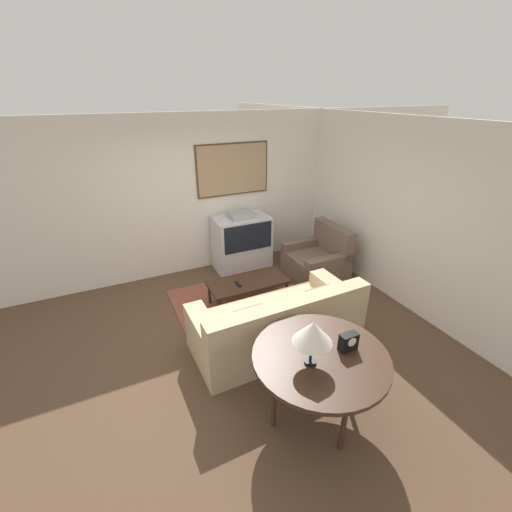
{
  "coord_description": "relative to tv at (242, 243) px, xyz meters",
  "views": [
    {
      "loc": [
        -1.35,
        -3.48,
        2.99
      ],
      "look_at": [
        0.63,
        0.69,
        0.75
      ],
      "focal_mm": 24.0,
      "sensor_mm": 36.0,
      "label": 1
    }
  ],
  "objects": [
    {
      "name": "tv",
      "position": [
        0.0,
        0.0,
        0.0
      ],
      "size": [
        0.97,
        0.6,
        1.08
      ],
      "color": "silver",
      "rests_on": "ground_plane"
    },
    {
      "name": "console_table",
      "position": [
        -0.6,
        -3.27,
        0.21
      ],
      "size": [
        1.28,
        1.28,
        0.78
      ],
      "color": "#3D2619",
      "rests_on": "ground_plane"
    },
    {
      "name": "table_lamp",
      "position": [
        -0.75,
        -3.31,
        0.61
      ],
      "size": [
        0.35,
        0.35,
        0.45
      ],
      "color": "black",
      "rests_on": "console_table"
    },
    {
      "name": "wall_right",
      "position": [
        1.78,
        -1.75,
        0.84
      ],
      "size": [
        0.06,
        12.0,
        2.7
      ],
      "color": "silver",
      "rests_on": "ground_plane"
    },
    {
      "name": "remote",
      "position": [
        -0.56,
        -1.16,
        -0.11
      ],
      "size": [
        0.05,
        0.16,
        0.02
      ],
      "color": "black",
      "rests_on": "coffee_table"
    },
    {
      "name": "armchair",
      "position": [
        1.08,
        -0.85,
        -0.22
      ],
      "size": [
        0.88,
        0.96,
        0.91
      ],
      "rotation": [
        0.0,
        0.0,
        -1.58
      ],
      "color": "brown",
      "rests_on": "ground_plane"
    },
    {
      "name": "ground_plane",
      "position": [
        -0.85,
        -1.75,
        -0.51
      ],
      "size": [
        12.0,
        12.0,
        0.0
      ],
      "primitive_type": "plane",
      "color": "brown"
    },
    {
      "name": "area_rug",
      "position": [
        -0.48,
        -1.08,
        -0.5
      ],
      "size": [
        1.98,
        1.66,
        0.01
      ],
      "color": "brown",
      "rests_on": "ground_plane"
    },
    {
      "name": "mantel_clock",
      "position": [
        -0.33,
        -3.31,
        0.36
      ],
      "size": [
        0.18,
        0.1,
        0.18
      ],
      "color": "black",
      "rests_on": "console_table"
    },
    {
      "name": "couch",
      "position": [
        -0.43,
        -2.16,
        -0.2
      ],
      "size": [
        2.14,
        0.99,
        0.85
      ],
      "rotation": [
        0.0,
        0.0,
        3.16
      ],
      "color": "#CCB289",
      "rests_on": "ground_plane"
    },
    {
      "name": "wall_back",
      "position": [
        -0.83,
        0.38,
        0.85
      ],
      "size": [
        12.0,
        0.1,
        2.7
      ],
      "color": "silver",
      "rests_on": "ground_plane"
    },
    {
      "name": "coffee_table",
      "position": [
        -0.38,
        -1.12,
        -0.16
      ],
      "size": [
        1.2,
        0.56,
        0.39
      ],
      "color": "#3D2619",
      "rests_on": "ground_plane"
    }
  ]
}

